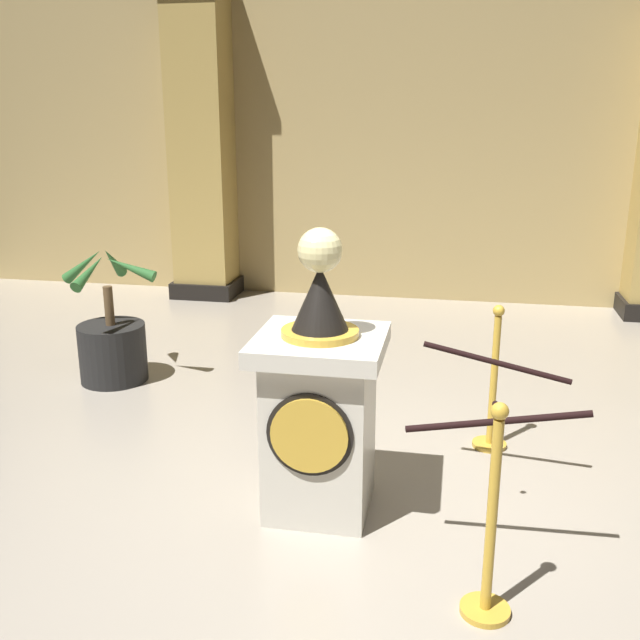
{
  "coord_description": "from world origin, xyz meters",
  "views": [
    {
      "loc": [
        0.46,
        -3.73,
        2.31
      ],
      "look_at": [
        -0.27,
        0.07,
        1.17
      ],
      "focal_mm": 40.53,
      "sensor_mm": 36.0,
      "label": 1
    }
  ],
  "objects_px": {
    "stanchion_near": "(490,543)",
    "stanchion_far": "(492,399)",
    "potted_palm_left": "(112,344)",
    "pedestal_clock": "(320,404)"
  },
  "relations": [
    {
      "from": "stanchion_near",
      "to": "potted_palm_left",
      "type": "height_order",
      "value": "potted_palm_left"
    },
    {
      "from": "stanchion_near",
      "to": "stanchion_far",
      "type": "distance_m",
      "value": 1.82
    },
    {
      "from": "pedestal_clock",
      "to": "potted_palm_left",
      "type": "bearing_deg",
      "value": 141.54
    },
    {
      "from": "stanchion_far",
      "to": "potted_palm_left",
      "type": "distance_m",
      "value": 3.3
    },
    {
      "from": "potted_palm_left",
      "to": "stanchion_near",
      "type": "bearing_deg",
      "value": -38.81
    },
    {
      "from": "stanchion_far",
      "to": "potted_palm_left",
      "type": "bearing_deg",
      "value": 167.48
    },
    {
      "from": "pedestal_clock",
      "to": "stanchion_near",
      "type": "bearing_deg",
      "value": -39.61
    },
    {
      "from": "pedestal_clock",
      "to": "stanchion_far",
      "type": "distance_m",
      "value": 1.48
    },
    {
      "from": "potted_palm_left",
      "to": "stanchion_far",
      "type": "bearing_deg",
      "value": -12.52
    },
    {
      "from": "pedestal_clock",
      "to": "potted_palm_left",
      "type": "distance_m",
      "value": 2.82
    }
  ]
}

